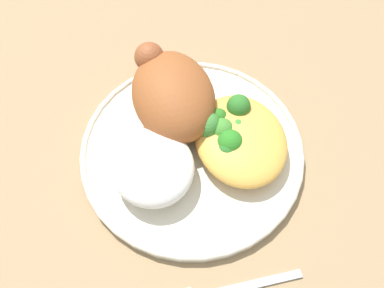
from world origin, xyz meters
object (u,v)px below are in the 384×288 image
mac_cheese_with_broccoli (237,137)px  plate (192,151)px  rice_pile (152,167)px  roasted_chicken (172,94)px

mac_cheese_with_broccoli → plate: bearing=78.3°
plate → rice_pile: bearing=112.1°
roasted_chicken → mac_cheese_with_broccoli: 0.08m
roasted_chicken → rice_pile: bearing=150.5°
roasted_chicken → mac_cheese_with_broccoli: roasted_chicken is taller
plate → mac_cheese_with_broccoli: size_ratio=2.14×
rice_pile → mac_cheese_with_broccoli: mac_cheese_with_broccoli is taller
roasted_chicken → mac_cheese_with_broccoli: size_ratio=1.09×
rice_pile → mac_cheese_with_broccoli: size_ratio=0.79×
rice_pile → plate: bearing=-67.9°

